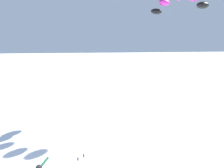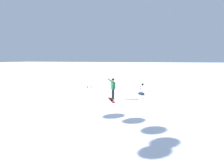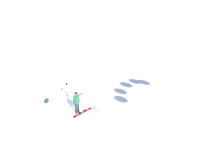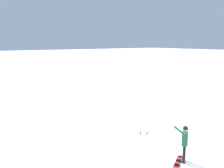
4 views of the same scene
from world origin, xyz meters
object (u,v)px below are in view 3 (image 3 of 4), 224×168
Objects in this scene: gear_bag_large at (47,101)px; ski_poles at (97,113)px; camera_tripod at (67,87)px; snowboarder at (77,100)px; snowboard at (83,112)px.

gear_bag_large is 4.92m from ski_poles.
camera_tripod is 4.17m from ski_poles.
camera_tripod is at bearing 99.33° from snowboarder.
ski_poles reaches higher than gear_bag_large.
snowboard is at bearing 114.57° from ski_poles.
snowboarder is at bearing 171.15° from snowboard.
ski_poles is at bearing -69.98° from camera_tripod.
snowboarder is 1.46× the size of ski_poles.
snowboard is at bearing -73.01° from camera_tripod.
ski_poles is (3.11, -3.75, 0.67)m from gear_bag_large.
snowboarder is 1.11× the size of snowboard.
gear_bag_large is (-2.06, 2.18, -0.94)m from snowboarder.
camera_tripod reaches higher than snowboard.
snowboard is 3.29m from gear_bag_large.
snowboarder is 3.14m from gear_bag_large.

